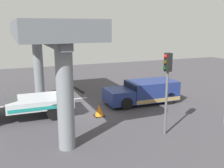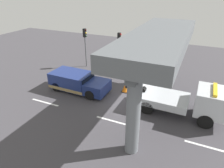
{
  "view_description": "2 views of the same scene",
  "coord_description": "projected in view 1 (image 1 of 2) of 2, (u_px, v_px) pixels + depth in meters",
  "views": [
    {
      "loc": [
        4.22,
        15.73,
        5.47
      ],
      "look_at": [
        -1.96,
        0.69,
        1.78
      ],
      "focal_mm": 41.23,
      "sensor_mm": 36.0,
      "label": 1
    },
    {
      "loc": [
        4.46,
        -13.12,
        8.47
      ],
      "look_at": [
        -1.14,
        -0.6,
        1.6
      ],
      "focal_mm": 31.97,
      "sensor_mm": 36.0,
      "label": 2
    }
  ],
  "objects": [
    {
      "name": "traffic_light_far",
      "position": [
        167.0,
        76.0,
        12.59
      ],
      "size": [
        0.39,
        0.32,
        4.19
      ],
      "color": "#515456",
      "rests_on": "ground"
    },
    {
      "name": "tow_truck_white",
      "position": [
        5.0,
        100.0,
        15.02
      ],
      "size": [
        7.27,
        2.49,
        2.46
      ],
      "color": "silver",
      "rests_on": "ground"
    },
    {
      "name": "traffic_cone_orange",
      "position": [
        99.0,
        111.0,
        15.87
      ],
      "size": [
        0.61,
        0.61,
        0.72
      ],
      "color": "orange",
      "rests_on": "ground"
    },
    {
      "name": "lane_stripe_mid",
      "position": [
        70.0,
        99.0,
        19.56
      ],
      "size": [
        2.6,
        0.16,
        0.01
      ],
      "primitive_type": "cube",
      "color": "silver",
      "rests_on": "ground"
    },
    {
      "name": "towed_van_green",
      "position": [
        144.0,
        92.0,
        18.55
      ],
      "size": [
        5.22,
        2.27,
        1.58
      ],
      "color": "navy",
      "rests_on": "ground"
    },
    {
      "name": "ground_plane",
      "position": [
        81.0,
        111.0,
        16.97
      ],
      "size": [
        60.0,
        40.0,
        0.1
      ],
      "primitive_type": "cube",
      "color": "#423F44"
    },
    {
      "name": "lane_stripe_west",
      "position": [
        140.0,
        92.0,
        21.78
      ],
      "size": [
        2.6,
        0.16,
        0.01
      ],
      "primitive_type": "cube",
      "color": "silver",
      "rests_on": "ground"
    },
    {
      "name": "overpass_structure",
      "position": [
        46.0,
        36.0,
        15.14
      ],
      "size": [
        3.6,
        11.78,
        5.73
      ],
      "color": "slate",
      "rests_on": "ground"
    }
  ]
}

